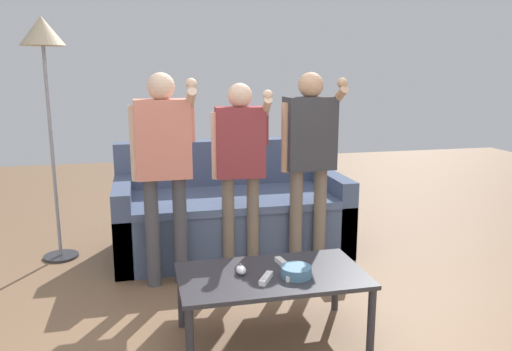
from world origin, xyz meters
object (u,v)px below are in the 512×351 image
object	(u,v)px
game_remote_wand_far	(266,278)
snack_bowl	(296,272)
player_center	(240,156)
game_remote_nunchuk	(241,270)
game_remote_wand_spare	(287,274)
floor_lamp	(44,50)
couch	(230,214)
coffee_table	(272,281)
game_remote_wand_near	(283,263)
player_left	(164,155)
player_right	(310,148)

from	to	relation	value
game_remote_wand_far	snack_bowl	bearing A→B (deg)	5.82
game_remote_wand_far	player_center	bearing A→B (deg)	85.84
game_remote_nunchuk	game_remote_wand_spare	bearing A→B (deg)	-21.93
floor_lamp	player_center	world-z (taller)	floor_lamp
game_remote_nunchuk	floor_lamp	bearing A→B (deg)	126.93
game_remote_wand_far	couch	bearing A→B (deg)	86.81
coffee_table	game_remote_wand_spare	world-z (taller)	game_remote_wand_spare
couch	coffee_table	xyz separation A→B (m)	(-0.03, -1.54, 0.05)
coffee_table	snack_bowl	bearing A→B (deg)	-31.54
floor_lamp	game_remote_wand_near	world-z (taller)	floor_lamp
game_remote_nunchuk	player_left	bearing A→B (deg)	112.74
snack_bowl	game_remote_nunchuk	world-z (taller)	snack_bowl
game_remote_nunchuk	game_remote_wand_spare	size ratio (longest dim) A/B	0.58
snack_bowl	game_remote_wand_far	xyz separation A→B (m)	(-0.18, -0.02, -0.01)
coffee_table	floor_lamp	size ratio (longest dim) A/B	0.55
game_remote_nunchuk	snack_bowl	bearing A→B (deg)	-20.34
player_center	snack_bowl	bearing A→B (deg)	-84.89
coffee_table	game_remote_nunchuk	size ratio (longest dim) A/B	11.99
floor_lamp	player_left	size ratio (longest dim) A/B	1.27
coffee_table	game_remote_wand_spare	xyz separation A→B (m)	(0.07, -0.06, 0.06)
coffee_table	game_remote_wand_spare	size ratio (longest dim) A/B	6.92
floor_lamp	game_remote_wand_near	size ratio (longest dim) A/B	11.89
player_right	game_remote_wand_near	size ratio (longest dim) A/B	9.33
game_remote_wand_far	game_remote_wand_spare	bearing A→B (deg)	12.54
player_center	game_remote_wand_far	xyz separation A→B (m)	(-0.08, -1.10, -0.49)
floor_lamp	snack_bowl	bearing A→B (deg)	-48.86
floor_lamp	player_center	size ratio (longest dim) A/B	1.34
player_right	coffee_table	bearing A→B (deg)	-119.26
couch	game_remote_nunchuk	distance (m)	1.52
player_center	game_remote_wand_spare	distance (m)	1.18
player_center	game_remote_wand_near	distance (m)	1.04
player_center	game_remote_wand_spare	bearing A→B (deg)	-87.44
player_center	game_remote_wand_spare	world-z (taller)	player_center
couch	player_center	size ratio (longest dim) A/B	1.33
game_remote_wand_near	game_remote_wand_spare	size ratio (longest dim) A/B	1.06
coffee_table	game_remote_wand_spare	distance (m)	0.11
coffee_table	game_remote_nunchuk	bearing A→B (deg)	168.65
couch	snack_bowl	xyz separation A→B (m)	(0.09, -1.61, 0.12)
player_left	game_remote_wand_near	bearing A→B (deg)	-52.26
couch	game_remote_wand_spare	bearing A→B (deg)	-88.68
player_right	game_remote_wand_far	xyz separation A→B (m)	(-0.61, -1.07, -0.53)
game_remote_wand_spare	couch	bearing A→B (deg)	91.32
floor_lamp	player_right	bearing A→B (deg)	-18.99
player_right	couch	bearing A→B (deg)	132.57
snack_bowl	player_right	bearing A→B (deg)	67.82
coffee_table	snack_bowl	size ratio (longest dim) A/B	6.17
game_remote_nunchuk	player_left	size ratio (longest dim) A/B	0.06
snack_bowl	game_remote_wand_near	world-z (taller)	snack_bowl
snack_bowl	player_right	xyz separation A→B (m)	(0.43, 1.05, 0.52)
game_remote_nunchuk	game_remote_wand_far	distance (m)	0.17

